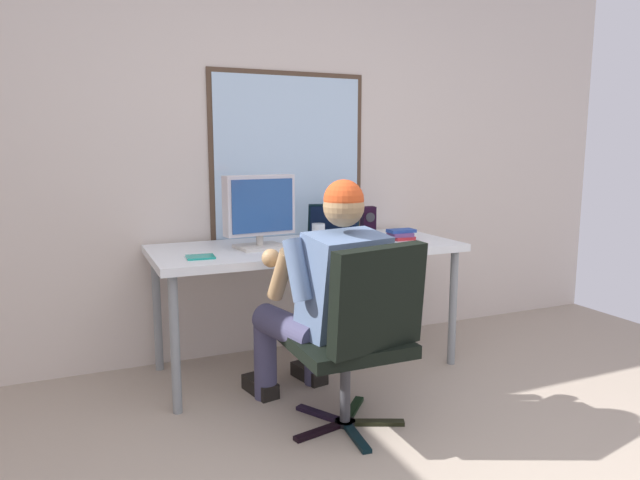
{
  "coord_description": "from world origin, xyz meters",
  "views": [
    {
      "loc": [
        -0.96,
        -1.07,
        1.31
      ],
      "look_at": [
        0.21,
        1.61,
        0.84
      ],
      "focal_mm": 32.2,
      "sensor_mm": 36.0,
      "label": 1
    }
  ],
  "objects_px": {
    "office_chair": "(360,328)",
    "wine_glass": "(318,232)",
    "book_stack": "(401,234)",
    "crt_monitor": "(259,208)",
    "cd_case": "(200,257)",
    "person_seated": "(326,295)",
    "laptop": "(336,231)",
    "desk_speaker": "(368,221)",
    "desk": "(307,254)"
  },
  "relations": [
    {
      "from": "person_seated",
      "to": "wine_glass",
      "type": "relative_size",
      "value": 7.86
    },
    {
      "from": "desk",
      "to": "person_seated",
      "type": "bearing_deg",
      "value": -103.51
    },
    {
      "from": "desk",
      "to": "desk_speaker",
      "type": "bearing_deg",
      "value": 18.22
    },
    {
      "from": "desk",
      "to": "desk_speaker",
      "type": "distance_m",
      "value": 0.54
    },
    {
      "from": "cd_case",
      "to": "person_seated",
      "type": "bearing_deg",
      "value": -39.96
    },
    {
      "from": "office_chair",
      "to": "wine_glass",
      "type": "relative_size",
      "value": 6.05
    },
    {
      "from": "desk_speaker",
      "to": "cd_case",
      "type": "relative_size",
      "value": 1.23
    },
    {
      "from": "person_seated",
      "to": "crt_monitor",
      "type": "relative_size",
      "value": 2.83
    },
    {
      "from": "wine_glass",
      "to": "desk",
      "type": "bearing_deg",
      "value": 86.26
    },
    {
      "from": "person_seated",
      "to": "cd_case",
      "type": "height_order",
      "value": "person_seated"
    },
    {
      "from": "office_chair",
      "to": "crt_monitor",
      "type": "height_order",
      "value": "crt_monitor"
    },
    {
      "from": "wine_glass",
      "to": "cd_case",
      "type": "distance_m",
      "value": 0.65
    },
    {
      "from": "person_seated",
      "to": "laptop",
      "type": "xyz_separation_m",
      "value": [
        0.37,
        0.67,
        0.21
      ]
    },
    {
      "from": "desk",
      "to": "crt_monitor",
      "type": "height_order",
      "value": "crt_monitor"
    },
    {
      "from": "laptop",
      "to": "desk_speaker",
      "type": "bearing_deg",
      "value": 17.95
    },
    {
      "from": "office_chair",
      "to": "crt_monitor",
      "type": "relative_size",
      "value": 2.18
    },
    {
      "from": "laptop",
      "to": "desk_speaker",
      "type": "height_order",
      "value": "laptop"
    },
    {
      "from": "person_seated",
      "to": "laptop",
      "type": "relative_size",
      "value": 2.97
    },
    {
      "from": "desk",
      "to": "office_chair",
      "type": "relative_size",
      "value": 1.98
    },
    {
      "from": "book_stack",
      "to": "cd_case",
      "type": "relative_size",
      "value": 1.09
    },
    {
      "from": "crt_monitor",
      "to": "cd_case",
      "type": "xyz_separation_m",
      "value": [
        -0.37,
        -0.15,
        -0.22
      ]
    },
    {
      "from": "office_chair",
      "to": "desk",
      "type": "bearing_deg",
      "value": 83.86
    },
    {
      "from": "office_chair",
      "to": "crt_monitor",
      "type": "distance_m",
      "value": 0.99
    },
    {
      "from": "wine_glass",
      "to": "book_stack",
      "type": "bearing_deg",
      "value": 13.06
    },
    {
      "from": "crt_monitor",
      "to": "cd_case",
      "type": "distance_m",
      "value": 0.46
    },
    {
      "from": "person_seated",
      "to": "wine_glass",
      "type": "bearing_deg",
      "value": 71.68
    },
    {
      "from": "laptop",
      "to": "desk_speaker",
      "type": "xyz_separation_m",
      "value": [
        0.27,
        0.09,
        0.04
      ]
    },
    {
      "from": "laptop",
      "to": "book_stack",
      "type": "height_order",
      "value": "laptop"
    },
    {
      "from": "laptop",
      "to": "crt_monitor",
      "type": "bearing_deg",
      "value": -170.63
    },
    {
      "from": "wine_glass",
      "to": "desk_speaker",
      "type": "distance_m",
      "value": 0.63
    },
    {
      "from": "desk",
      "to": "laptop",
      "type": "relative_size",
      "value": 4.52
    },
    {
      "from": "wine_glass",
      "to": "cd_case",
      "type": "height_order",
      "value": "wine_glass"
    },
    {
      "from": "laptop",
      "to": "wine_glass",
      "type": "xyz_separation_m",
      "value": [
        -0.24,
        -0.28,
        0.04
      ]
    },
    {
      "from": "person_seated",
      "to": "desk_speaker",
      "type": "distance_m",
      "value": 1.02
    },
    {
      "from": "crt_monitor",
      "to": "book_stack",
      "type": "xyz_separation_m",
      "value": [
        0.89,
        -0.05,
        -0.19
      ]
    },
    {
      "from": "office_chair",
      "to": "book_stack",
      "type": "height_order",
      "value": "office_chair"
    },
    {
      "from": "wine_glass",
      "to": "person_seated",
      "type": "bearing_deg",
      "value": -108.32
    },
    {
      "from": "book_stack",
      "to": "cd_case",
      "type": "xyz_separation_m",
      "value": [
        -1.26,
        -0.1,
        -0.03
      ]
    },
    {
      "from": "book_stack",
      "to": "cd_case",
      "type": "distance_m",
      "value": 1.27
    },
    {
      "from": "laptop",
      "to": "desk_speaker",
      "type": "relative_size",
      "value": 2.09
    },
    {
      "from": "crt_monitor",
      "to": "book_stack",
      "type": "bearing_deg",
      "value": -3.23
    },
    {
      "from": "book_stack",
      "to": "crt_monitor",
      "type": "bearing_deg",
      "value": 176.77
    },
    {
      "from": "desk_speaker",
      "to": "book_stack",
      "type": "relative_size",
      "value": 1.13
    },
    {
      "from": "crt_monitor",
      "to": "desk_speaker",
      "type": "xyz_separation_m",
      "value": [
        0.78,
        0.17,
        -0.13
      ]
    },
    {
      "from": "office_chair",
      "to": "book_stack",
      "type": "distance_m",
      "value": 1.09
    },
    {
      "from": "laptop",
      "to": "desk_speaker",
      "type": "distance_m",
      "value": 0.29
    },
    {
      "from": "laptop",
      "to": "cd_case",
      "type": "height_order",
      "value": "laptop"
    },
    {
      "from": "office_chair",
      "to": "cd_case",
      "type": "relative_size",
      "value": 5.9
    },
    {
      "from": "book_stack",
      "to": "laptop",
      "type": "bearing_deg",
      "value": 160.57
    },
    {
      "from": "desk",
      "to": "wine_glass",
      "type": "distance_m",
      "value": 0.26
    }
  ]
}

